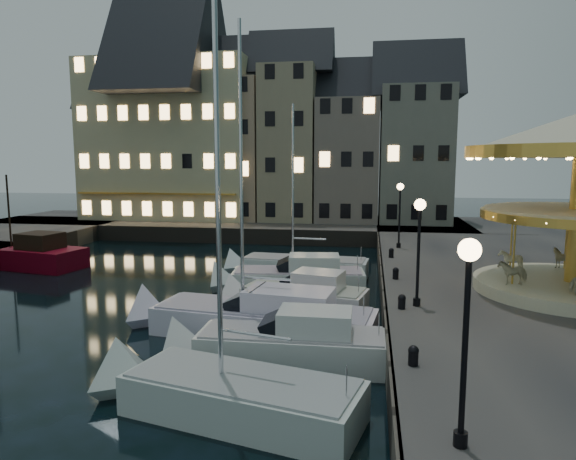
% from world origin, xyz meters
% --- Properties ---
extents(ground, '(160.00, 160.00, 0.00)m').
position_xyz_m(ground, '(0.00, 0.00, 0.00)').
color(ground, black).
rests_on(ground, ground).
extents(quay_east, '(16.00, 56.00, 1.30)m').
position_xyz_m(quay_east, '(14.00, 6.00, 0.65)').
color(quay_east, '#474442').
rests_on(quay_east, ground).
extents(quay_north, '(44.00, 12.00, 1.30)m').
position_xyz_m(quay_north, '(-8.00, 28.00, 0.65)').
color(quay_north, '#474442').
rests_on(quay_north, ground).
extents(quaywall_e, '(0.15, 44.00, 1.30)m').
position_xyz_m(quaywall_e, '(6.00, 6.00, 0.65)').
color(quaywall_e, '#47423A').
rests_on(quaywall_e, ground).
extents(quaywall_n, '(48.00, 0.15, 1.30)m').
position_xyz_m(quaywall_n, '(-6.00, 22.00, 0.65)').
color(quaywall_n, '#47423A').
rests_on(quaywall_n, ground).
extents(streetlamp_a, '(0.44, 0.44, 4.17)m').
position_xyz_m(streetlamp_a, '(7.20, -9.00, 4.02)').
color(streetlamp_a, black).
rests_on(streetlamp_a, quay_east).
extents(streetlamp_b, '(0.44, 0.44, 4.17)m').
position_xyz_m(streetlamp_b, '(7.20, 1.00, 4.02)').
color(streetlamp_b, black).
rests_on(streetlamp_b, quay_east).
extents(streetlamp_c, '(0.44, 0.44, 4.17)m').
position_xyz_m(streetlamp_c, '(7.20, 14.50, 4.02)').
color(streetlamp_c, black).
rests_on(streetlamp_c, quay_east).
extents(bollard_a, '(0.30, 0.30, 0.57)m').
position_xyz_m(bollard_a, '(6.60, -5.00, 1.60)').
color(bollard_a, black).
rests_on(bollard_a, quay_east).
extents(bollard_b, '(0.30, 0.30, 0.57)m').
position_xyz_m(bollard_b, '(6.60, 0.50, 1.60)').
color(bollard_b, black).
rests_on(bollard_b, quay_east).
extents(bollard_c, '(0.30, 0.30, 0.57)m').
position_xyz_m(bollard_c, '(6.60, 5.50, 1.60)').
color(bollard_c, black).
rests_on(bollard_c, quay_east).
extents(bollard_d, '(0.30, 0.30, 0.57)m').
position_xyz_m(bollard_d, '(6.60, 11.00, 1.60)').
color(bollard_d, black).
rests_on(bollard_d, quay_east).
extents(townhouse_na, '(5.50, 8.00, 12.80)m').
position_xyz_m(townhouse_na, '(-19.50, 30.00, 7.78)').
color(townhouse_na, gray).
rests_on(townhouse_na, quay_north).
extents(townhouse_nb, '(6.16, 8.00, 13.80)m').
position_xyz_m(townhouse_nb, '(-14.05, 30.00, 8.28)').
color(townhouse_nb, gray).
rests_on(townhouse_nb, quay_north).
extents(townhouse_nc, '(6.82, 8.00, 14.80)m').
position_xyz_m(townhouse_nc, '(-8.00, 30.00, 8.78)').
color(townhouse_nc, tan).
rests_on(townhouse_nc, quay_north).
extents(townhouse_nd, '(5.50, 8.00, 15.80)m').
position_xyz_m(townhouse_nd, '(-2.25, 30.00, 9.28)').
color(townhouse_nd, gray).
rests_on(townhouse_nd, quay_north).
extents(townhouse_ne, '(6.16, 8.00, 12.80)m').
position_xyz_m(townhouse_ne, '(3.20, 30.00, 7.78)').
color(townhouse_ne, slate).
rests_on(townhouse_ne, quay_north).
extents(townhouse_nf, '(6.82, 8.00, 13.80)m').
position_xyz_m(townhouse_nf, '(9.25, 30.00, 8.28)').
color(townhouse_nf, slate).
rests_on(townhouse_nf, quay_north).
extents(hotel_corner, '(17.60, 9.00, 16.80)m').
position_xyz_m(hotel_corner, '(-14.00, 30.00, 9.78)').
color(hotel_corner, '#C1BD92').
rests_on(hotel_corner, quay_north).
extents(motorboat_a, '(7.58, 4.07, 12.56)m').
position_xyz_m(motorboat_a, '(1.48, -6.06, 0.54)').
color(motorboat_a, silver).
rests_on(motorboat_a, ground).
extents(motorboat_b, '(7.47, 2.23, 2.15)m').
position_xyz_m(motorboat_b, '(2.41, -2.38, 0.64)').
color(motorboat_b, silver).
rests_on(motorboat_b, ground).
extents(motorboat_c, '(9.93, 3.75, 13.13)m').
position_xyz_m(motorboat_c, '(0.87, 0.39, 0.68)').
color(motorboat_c, silver).
rests_on(motorboat_c, ground).
extents(motorboat_d, '(6.73, 3.39, 2.15)m').
position_xyz_m(motorboat_d, '(2.03, 3.86, 0.64)').
color(motorboat_d, white).
rests_on(motorboat_d, ground).
extents(motorboat_e, '(8.06, 3.16, 2.15)m').
position_xyz_m(motorboat_e, '(1.23, 7.46, 0.64)').
color(motorboat_e, silver).
rests_on(motorboat_e, ground).
extents(motorboat_f, '(8.52, 2.87, 11.27)m').
position_xyz_m(motorboat_f, '(0.97, 10.95, 0.53)').
color(motorboat_f, silver).
rests_on(motorboat_f, ground).
extents(red_fishing_boat, '(8.70, 4.42, 6.19)m').
position_xyz_m(red_fishing_boat, '(-16.81, 10.85, 0.71)').
color(red_fishing_boat, '#650416').
rests_on(red_fishing_boat, ground).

